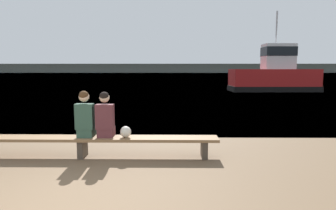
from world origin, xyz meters
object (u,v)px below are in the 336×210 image
(bench_main, at_px, (82,141))
(shopping_bag, at_px, (126,132))
(person_right, at_px, (105,117))
(tugboat_red, at_px, (274,76))
(person_left, at_px, (85,117))

(bench_main, distance_m, shopping_bag, 0.98)
(person_right, bearing_deg, tugboat_red, 62.58)
(person_left, distance_m, shopping_bag, 0.94)
(tugboat_red, bearing_deg, bench_main, 150.03)
(shopping_bag, bearing_deg, bench_main, 178.28)
(bench_main, xyz_separation_m, shopping_bag, (0.96, -0.03, 0.21))
(bench_main, relative_size, person_left, 5.84)
(person_right, xyz_separation_m, tugboat_red, (10.44, 20.12, 0.41))
(person_left, relative_size, shopping_bag, 4.11)
(person_right, height_order, tugboat_red, tugboat_red)
(person_left, height_order, tugboat_red, tugboat_red)
(person_right, distance_m, shopping_bag, 0.55)
(bench_main, height_order, person_left, person_left)
(bench_main, distance_m, tugboat_red, 22.94)
(bench_main, bearing_deg, tugboat_red, 61.45)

